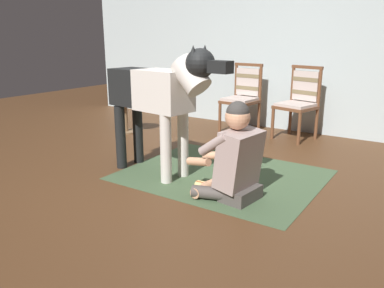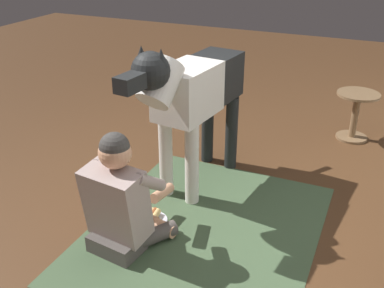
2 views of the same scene
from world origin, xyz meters
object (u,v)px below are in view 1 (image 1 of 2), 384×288
object	(u,v)px
dining_chair_right_of_pair	(300,99)
hot_dog_on_plate	(205,186)
large_dog	(159,94)
person_sitting_on_floor	(234,159)
round_side_table	(125,113)
dining_chair_left_of_pair	(243,94)

from	to	relation	value
dining_chair_right_of_pair	hot_dog_on_plate	distance (m)	2.34
large_dog	person_sitting_on_floor	bearing A→B (deg)	-7.40
large_dog	hot_dog_on_plate	size ratio (longest dim) A/B	6.50
hot_dog_on_plate	round_side_table	world-z (taller)	round_side_table
dining_chair_left_of_pair	round_side_table	size ratio (longest dim) A/B	2.00
dining_chair_right_of_pair	person_sitting_on_floor	size ratio (longest dim) A/B	1.15
person_sitting_on_floor	large_dog	size ratio (longest dim) A/B	0.54
dining_chair_right_of_pair	round_side_table	distance (m)	2.46
dining_chair_right_of_pair	dining_chair_left_of_pair	bearing A→B (deg)	179.84
dining_chair_left_of_pair	large_dog	distance (m)	2.23
hot_dog_on_plate	round_side_table	distance (m)	2.44
round_side_table	dining_chair_right_of_pair	bearing A→B (deg)	26.19
dining_chair_left_of_pair	person_sitting_on_floor	size ratio (longest dim) A/B	1.15
person_sitting_on_floor	hot_dog_on_plate	xyz separation A→B (m)	(-0.31, 0.04, -0.33)
dining_chair_right_of_pair	person_sitting_on_floor	world-z (taller)	dining_chair_right_of_pair
person_sitting_on_floor	dining_chair_right_of_pair	bearing A→B (deg)	95.39
round_side_table	dining_chair_left_of_pair	bearing A→B (deg)	38.73
large_dog	hot_dog_on_plate	distance (m)	0.99
dining_chair_right_of_pair	large_dog	size ratio (longest dim) A/B	0.62
dining_chair_left_of_pair	person_sitting_on_floor	world-z (taller)	dining_chair_left_of_pair
dining_chair_left_of_pair	person_sitting_on_floor	xyz separation A→B (m)	(1.07, -2.32, -0.19)
dining_chair_left_of_pair	dining_chair_right_of_pair	xyz separation A→B (m)	(0.85, -0.00, 0.00)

